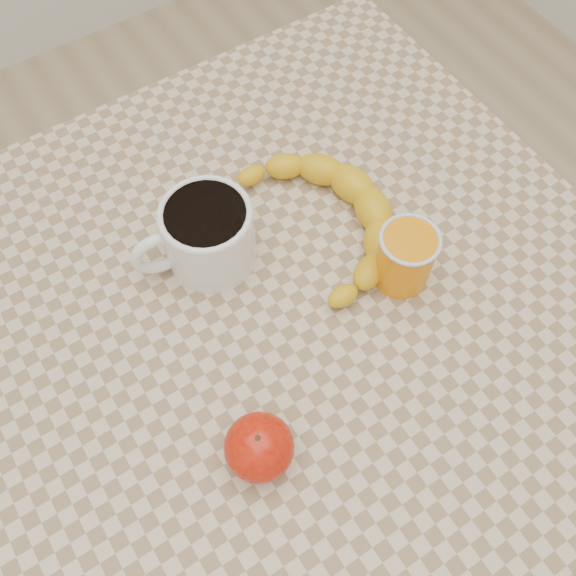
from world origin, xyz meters
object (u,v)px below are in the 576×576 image
orange_juice_glass (405,257)px  apple (259,447)px  table (288,328)px  coffee_mug (206,234)px  banana (327,219)px

orange_juice_glass → apple: (-0.25, -0.09, -0.01)m
table → coffee_mug: size_ratio=5.11×
apple → banana: bearing=42.1°
coffee_mug → orange_juice_glass: bearing=-39.7°
orange_juice_glass → apple: size_ratio=1.07×
apple → orange_juice_glass: bearing=20.1°
orange_juice_glass → apple: bearing=-159.9°
table → orange_juice_glass: orange_juice_glass is taller
apple → coffee_mug: bearing=72.3°
table → coffee_mug: bearing=116.8°
coffee_mug → apple: coffee_mug is taller
banana → coffee_mug: bearing=173.6°
table → banana: banana is taller
coffee_mug → banana: (0.14, -0.04, -0.03)m
coffee_mug → apple: size_ratio=2.06×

